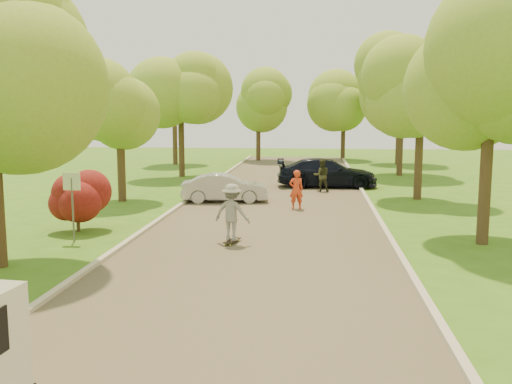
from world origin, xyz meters
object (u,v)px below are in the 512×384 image
at_px(dark_sedan, 327,173).
at_px(person_olive, 322,175).
at_px(street_sign, 72,192).
at_px(silver_sedan, 225,188).
at_px(skateboarder, 232,212).
at_px(longboard, 232,241).
at_px(person_striped, 296,190).

distance_m(dark_sedan, person_olive, 1.81).
height_order(street_sign, dark_sedan, street_sign).
distance_m(silver_sedan, skateboarder, 8.21).
xyz_separation_m(silver_sedan, person_olive, (4.35, 3.79, 0.19)).
bearing_deg(dark_sedan, skateboarder, 163.69).
distance_m(street_sign, person_olive, 14.38).
relative_size(silver_sedan, dark_sedan, 0.72).
relative_size(silver_sedan, longboard, 4.13).
xyz_separation_m(street_sign, skateboarder, (4.96, 0.21, -0.58)).
relative_size(silver_sedan, person_striped, 2.34).
relative_size(dark_sedan, longboard, 5.72).
bearing_deg(person_olive, street_sign, 49.75).
relative_size(street_sign, skateboarder, 1.25).
bearing_deg(person_olive, silver_sedan, 33.66).
xyz_separation_m(street_sign, longboard, (4.96, 0.21, -1.47)).
height_order(street_sign, person_striped, street_sign).
height_order(silver_sedan, dark_sedan, dark_sedan).
bearing_deg(street_sign, person_striped, 44.97).
bearing_deg(street_sign, silver_sedan, 67.38).
relative_size(street_sign, person_striped, 1.33).
bearing_deg(longboard, dark_sedan, -87.42).
bearing_deg(dark_sedan, person_striped, 165.61).
xyz_separation_m(silver_sedan, skateboarder, (1.51, -8.06, 0.35)).
bearing_deg(dark_sedan, silver_sedan, 136.81).
relative_size(longboard, person_olive, 0.56).
height_order(street_sign, person_olive, street_sign).
bearing_deg(person_olive, skateboarder, 69.16).
distance_m(street_sign, person_striped, 9.50).
xyz_separation_m(street_sign, person_striped, (6.70, 6.69, -0.74)).
bearing_deg(skateboarder, silver_sedan, -63.83).
distance_m(longboard, person_striped, 6.75).
distance_m(street_sign, silver_sedan, 9.01).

